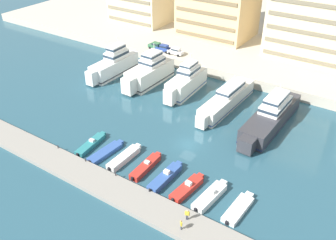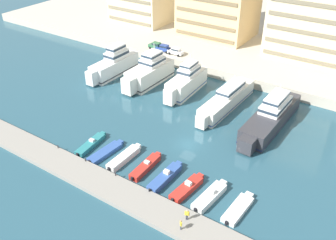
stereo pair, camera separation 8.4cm
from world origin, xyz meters
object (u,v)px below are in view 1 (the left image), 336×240
at_px(motorboat_white_mid_right, 210,196).
at_px(motorboat_red_center_left, 146,166).
at_px(motorboat_white_right, 239,209).
at_px(car_blue_left, 164,48).
at_px(yacht_ivory_left, 149,72).
at_px(motorboat_red_center_right, 187,188).
at_px(motorboat_blue_center, 165,177).
at_px(yacht_ivory_center_left, 227,99).
at_px(motorboat_blue_left, 106,152).
at_px(car_green_far_left, 156,46).
at_px(motorboat_white_mid_left, 124,158).
at_px(car_white_mid_left, 176,51).
at_px(pedestrian_mid_deck, 187,214).
at_px(yacht_white_far_left, 114,64).
at_px(yacht_ivory_mid_left, 186,82).
at_px(motorboat_teal_far_left, 91,144).
at_px(yacht_charcoal_center, 271,115).
at_px(pedestrian_near_edge, 181,224).

bearing_deg(motorboat_white_mid_right, motorboat_red_center_left, 178.62).
height_order(motorboat_white_right, car_blue_left, car_blue_left).
xyz_separation_m(yacht_ivory_left, motorboat_red_center_right, (26.39, -26.45, -2.17)).
bearing_deg(motorboat_blue_center, yacht_ivory_left, 130.31).
height_order(yacht_ivory_left, yacht_ivory_center_left, yacht_ivory_left).
relative_size(motorboat_blue_left, car_green_far_left, 1.92).
bearing_deg(motorboat_blue_center, yacht_ivory_center_left, 94.83).
distance_m(motorboat_white_mid_left, car_white_mid_left, 41.77).
bearing_deg(pedestrian_mid_deck, yacht_white_far_left, 141.86).
xyz_separation_m(motorboat_blue_left, car_white_mid_left, (-10.97, 39.36, 2.96)).
relative_size(motorboat_white_mid_left, motorboat_white_right, 1.08).
height_order(yacht_ivory_mid_left, motorboat_white_mid_left, yacht_ivory_mid_left).
relative_size(motorboat_white_mid_right, car_blue_left, 1.88).
height_order(yacht_ivory_mid_left, car_green_far_left, yacht_ivory_mid_left).
xyz_separation_m(yacht_ivory_mid_left, pedestrian_mid_deck, (20.14, -32.75, -0.78)).
xyz_separation_m(car_blue_left, pedestrian_mid_deck, (34.49, -45.09, -1.54)).
relative_size(yacht_ivory_center_left, motorboat_red_center_left, 2.69).
relative_size(motorboat_blue_left, car_blue_left, 1.88).
bearing_deg(yacht_white_far_left, car_green_far_left, 80.29).
bearing_deg(yacht_ivory_left, motorboat_teal_far_left, -76.50).
bearing_deg(yacht_charcoal_center, motorboat_teal_far_left, -134.40).
relative_size(yacht_ivory_mid_left, car_blue_left, 3.63).
bearing_deg(car_green_far_left, motorboat_white_mid_right, -46.39).
distance_m(motorboat_white_right, car_green_far_left, 57.61).
bearing_deg(motorboat_blue_center, yacht_ivory_mid_left, 115.19).
height_order(yacht_ivory_left, yacht_charcoal_center, yacht_ivory_left).
relative_size(motorboat_red_center_right, pedestrian_near_edge, 4.60).
height_order(yacht_white_far_left, motorboat_blue_center, yacht_white_far_left).
height_order(motorboat_white_mid_right, motorboat_white_right, motorboat_white_mid_right).
xyz_separation_m(yacht_ivory_left, pedestrian_near_edge, (29.92, -33.89, -1.00)).
bearing_deg(motorboat_white_mid_right, yacht_white_far_left, 147.80).
bearing_deg(motorboat_blue_center, motorboat_white_mid_right, 1.03).
distance_m(motorboat_red_center_right, pedestrian_near_edge, 8.32).
relative_size(yacht_ivory_center_left, motorboat_white_mid_right, 2.66).
xyz_separation_m(motorboat_white_mid_right, car_blue_left, (-34.89, 39.18, 2.77)).
height_order(yacht_white_far_left, motorboat_red_center_left, yacht_white_far_left).
distance_m(yacht_ivory_left, motorboat_teal_far_left, 26.99).
relative_size(motorboat_white_mid_left, pedestrian_mid_deck, 4.56).
distance_m(yacht_ivory_left, car_green_far_left, 15.30).
bearing_deg(yacht_ivory_mid_left, car_green_far_left, 143.52).
bearing_deg(yacht_ivory_left, car_green_far_left, 119.23).
bearing_deg(motorboat_white_right, pedestrian_near_edge, -120.33).
distance_m(motorboat_blue_center, car_green_far_left, 49.58).
bearing_deg(car_green_far_left, yacht_ivory_center_left, -26.36).
xyz_separation_m(yacht_charcoal_center, pedestrian_near_edge, (-0.20, -32.09, -0.40)).
height_order(motorboat_red_center_right, car_white_mid_left, car_white_mid_left).
distance_m(yacht_charcoal_center, motorboat_white_right, 24.59).
bearing_deg(motorboat_blue_left, motorboat_red_center_left, 3.82).
xyz_separation_m(motorboat_blue_center, car_blue_left, (-27.04, 39.32, 2.77)).
distance_m(motorboat_red_center_left, motorboat_white_mid_right, 11.98).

